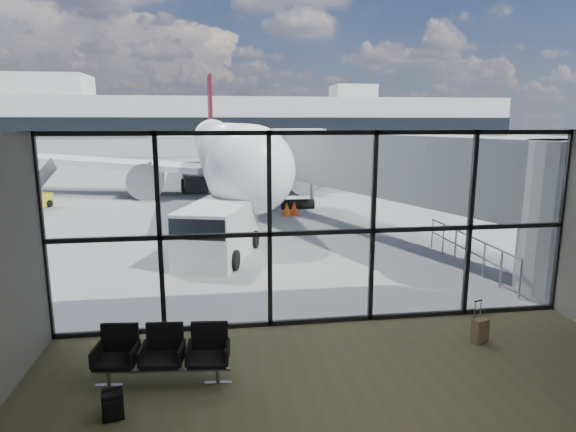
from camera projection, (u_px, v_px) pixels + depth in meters
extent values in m
plane|color=slate|center=(241.00, 167.00, 50.23)|extent=(220.00, 220.00, 0.00)
cube|color=#6B6943|center=(374.00, 427.00, 7.50)|extent=(12.00, 8.00, 0.01)
cube|color=silver|center=(385.00, 135.00, 6.63)|extent=(12.00, 8.00, 0.02)
cube|color=white|center=(322.00, 230.00, 10.95)|extent=(12.00, 0.04, 4.50)
cube|color=black|center=(321.00, 320.00, 11.38)|extent=(12.00, 0.12, 0.10)
cube|color=black|center=(322.00, 232.00, 10.96)|extent=(12.00, 0.12, 0.10)
cube|color=black|center=(323.00, 133.00, 10.53)|extent=(12.00, 0.12, 0.10)
cube|color=black|center=(43.00, 239.00, 10.11)|extent=(0.10, 0.12, 4.50)
cube|color=black|center=(160.00, 235.00, 10.45)|extent=(0.10, 0.12, 4.50)
cube|color=black|center=(269.00, 232.00, 10.78)|extent=(0.10, 0.12, 4.50)
cube|color=black|center=(373.00, 228.00, 11.12)|extent=(0.10, 0.12, 4.50)
cube|color=black|center=(470.00, 225.00, 11.45)|extent=(0.10, 0.12, 4.50)
cube|color=black|center=(561.00, 222.00, 11.79)|extent=(0.10, 0.12, 4.50)
cylinder|color=gray|center=(575.00, 219.00, 12.96)|extent=(2.80, 2.80, 4.20)
cube|color=gray|center=(391.00, 164.00, 19.21)|extent=(7.45, 14.81, 2.40)
cube|color=gray|center=(298.00, 153.00, 25.64)|extent=(2.60, 2.20, 2.60)
cylinder|color=gray|center=(283.00, 193.00, 25.93)|extent=(0.20, 0.20, 1.80)
cylinder|color=gray|center=(312.00, 192.00, 26.16)|extent=(0.20, 0.20, 1.80)
cylinder|color=black|center=(298.00, 204.00, 26.17)|extent=(1.80, 0.56, 0.56)
cylinder|color=gray|center=(520.00, 279.00, 12.84)|extent=(0.06, 0.06, 1.10)
cylinder|color=gray|center=(501.00, 269.00, 13.71)|extent=(0.06, 0.06, 1.10)
cylinder|color=gray|center=(484.00, 260.00, 14.59)|extent=(0.06, 0.06, 1.10)
cylinder|color=gray|center=(469.00, 252.00, 15.46)|extent=(0.06, 0.06, 1.10)
cylinder|color=gray|center=(455.00, 245.00, 16.34)|extent=(0.06, 0.06, 1.10)
cylinder|color=gray|center=(443.00, 239.00, 17.21)|extent=(0.06, 0.06, 1.10)
cylinder|color=gray|center=(432.00, 233.00, 18.08)|extent=(0.06, 0.06, 1.10)
cylinder|color=gray|center=(470.00, 236.00, 15.36)|extent=(0.06, 5.40, 0.06)
cylinder|color=gray|center=(469.00, 251.00, 15.45)|extent=(0.06, 5.40, 0.06)
cube|color=#A4A49F|center=(233.00, 126.00, 70.82)|extent=(80.00, 12.00, 8.00)
cube|color=black|center=(235.00, 126.00, 64.90)|extent=(80.00, 0.20, 2.40)
cube|color=#A4A49F|center=(50.00, 86.00, 66.27)|extent=(10.00, 8.00, 3.00)
cube|color=#A4A49F|center=(353.00, 92.00, 72.36)|extent=(6.00, 6.00, 2.00)
cylinder|color=#382619|center=(23.00, 140.00, 76.37)|extent=(0.50, 0.50, 3.42)
sphere|color=#133315|center=(20.00, 113.00, 75.56)|extent=(6.27, 6.27, 6.27)
cylinder|color=#382619|center=(63.00, 142.00, 77.28)|extent=(0.50, 0.50, 2.70)
sphere|color=#133315|center=(61.00, 121.00, 76.64)|extent=(4.95, 4.95, 4.95)
cylinder|color=#382619|center=(102.00, 141.00, 78.08)|extent=(0.50, 0.50, 3.06)
sphere|color=#133315|center=(100.00, 118.00, 77.36)|extent=(5.61, 5.61, 5.61)
cylinder|color=#382619|center=(140.00, 140.00, 78.88)|extent=(0.50, 0.50, 3.42)
sphere|color=#133315|center=(139.00, 114.00, 78.07)|extent=(6.27, 6.27, 6.27)
cube|color=gray|center=(163.00, 371.00, 8.66)|extent=(2.39, 0.32, 0.04)
cube|color=black|center=(116.00, 361.00, 8.59)|extent=(0.73, 0.69, 0.09)
cube|color=black|center=(120.00, 339.00, 8.83)|extent=(0.68, 0.14, 0.60)
cube|color=black|center=(162.00, 360.00, 8.62)|extent=(0.73, 0.69, 0.09)
cube|color=black|center=(165.00, 338.00, 8.87)|extent=(0.68, 0.14, 0.60)
cube|color=black|center=(208.00, 359.00, 8.66)|extent=(0.73, 0.69, 0.09)
cube|color=black|center=(210.00, 337.00, 8.90)|extent=(0.68, 0.14, 0.60)
cylinder|color=gray|center=(108.00, 379.00, 8.65)|extent=(0.07, 0.07, 0.27)
cylinder|color=gray|center=(218.00, 376.00, 8.73)|extent=(0.07, 0.07, 0.27)
cube|color=black|center=(113.00, 406.00, 7.66)|extent=(0.36, 0.27, 0.45)
cube|color=black|center=(113.00, 410.00, 7.55)|extent=(0.27, 0.12, 0.31)
cylinder|color=black|center=(112.00, 390.00, 7.71)|extent=(0.32, 0.14, 0.08)
cube|color=olive|center=(480.00, 330.00, 10.32)|extent=(0.39, 0.32, 0.51)
cube|color=olive|center=(484.00, 332.00, 10.22)|extent=(0.28, 0.14, 0.38)
cylinder|color=gray|center=(475.00, 311.00, 10.27)|extent=(0.02, 0.02, 0.42)
cylinder|color=gray|center=(481.00, 309.00, 10.36)|extent=(0.02, 0.02, 0.42)
cube|color=black|center=(478.00, 301.00, 10.28)|extent=(0.22, 0.11, 0.02)
cylinder|color=black|center=(472.00, 340.00, 10.40)|extent=(0.05, 0.06, 0.06)
cylinder|color=black|center=(478.00, 338.00, 10.49)|extent=(0.05, 0.06, 0.06)
cylinder|color=white|center=(223.00, 149.00, 32.16)|extent=(5.26, 28.57, 3.50)
sphere|color=white|center=(250.00, 170.00, 18.51)|extent=(3.50, 3.50, 3.50)
cone|color=white|center=(211.00, 137.00, 48.02)|extent=(3.85, 5.89, 3.50)
cube|color=black|center=(248.00, 157.00, 18.96)|extent=(2.15, 1.26, 0.47)
cube|color=white|center=(100.00, 162.00, 31.62)|extent=(14.56, 6.66, 1.12)
cylinder|color=black|center=(147.00, 179.00, 30.60)|extent=(2.18, 3.34, 1.99)
cube|color=white|center=(180.00, 137.00, 46.94)|extent=(5.40, 2.45, 0.17)
cube|color=white|center=(334.00, 158.00, 34.83)|extent=(14.40, 8.21, 1.12)
cylinder|color=black|center=(298.00, 175.00, 32.57)|extent=(2.18, 3.34, 1.99)
cube|color=white|center=(242.00, 136.00, 48.15)|extent=(5.48, 3.04, 0.17)
cube|color=#4F0B16|center=(210.00, 105.00, 47.42)|extent=(0.51, 3.61, 5.68)
cylinder|color=gray|center=(246.00, 216.00, 20.75)|extent=(0.19, 0.19, 1.33)
cylinder|color=black|center=(246.00, 224.00, 20.82)|extent=(0.28, 0.68, 0.66)
cylinder|color=black|center=(184.00, 185.00, 32.55)|extent=(0.48, 0.93, 0.91)
cylinder|color=black|center=(262.00, 183.00, 33.61)|extent=(0.48, 0.93, 0.91)
cube|color=silver|center=(218.00, 231.00, 16.74)|extent=(3.09, 4.71, 1.89)
cube|color=black|center=(203.00, 226.00, 15.09)|extent=(2.05, 1.62, 0.66)
cylinder|color=black|center=(178.00, 258.00, 15.63)|extent=(0.42, 0.70, 0.66)
cylinder|color=black|center=(234.00, 260.00, 15.34)|extent=(0.42, 0.70, 0.66)
cylinder|color=black|center=(206.00, 237.00, 18.38)|extent=(0.42, 0.70, 0.66)
cylinder|color=black|center=(254.00, 239.00, 18.08)|extent=(0.42, 0.70, 0.66)
cube|color=black|center=(194.00, 183.00, 32.68)|extent=(1.74, 3.13, 1.00)
cube|color=black|center=(193.00, 171.00, 33.67)|extent=(1.48, 2.61, 1.03)
cylinder|color=black|center=(185.00, 190.00, 31.62)|extent=(0.26, 0.52, 0.50)
cylinder|color=black|center=(206.00, 189.00, 31.97)|extent=(0.26, 0.52, 0.50)
cylinder|color=black|center=(183.00, 186.00, 33.51)|extent=(0.26, 0.52, 0.50)
cylinder|color=black|center=(204.00, 185.00, 33.86)|extent=(0.26, 0.52, 0.50)
cube|color=gold|center=(25.00, 202.00, 25.91)|extent=(2.25, 2.91, 0.73)
cube|color=gray|center=(33.00, 181.00, 26.41)|extent=(1.91, 2.39, 1.35)
cylinder|color=black|center=(1.00, 208.00, 25.22)|extent=(0.31, 0.44, 0.40)
cylinder|color=black|center=(25.00, 209.00, 24.93)|extent=(0.31, 0.44, 0.40)
cylinder|color=black|center=(26.00, 203.00, 26.98)|extent=(0.31, 0.44, 0.40)
cylinder|color=black|center=(49.00, 203.00, 26.68)|extent=(0.31, 0.44, 0.40)
cube|color=#E4560C|center=(287.00, 215.00, 24.30)|extent=(0.48, 0.48, 0.03)
cone|color=#E4560C|center=(287.00, 209.00, 24.24)|extent=(0.45, 0.45, 0.68)
cube|color=#D1590B|center=(211.00, 229.00, 21.14)|extent=(0.48, 0.48, 0.03)
cone|color=#D1590B|center=(211.00, 222.00, 21.08)|extent=(0.46, 0.46, 0.68)
cube|color=#FF3B0D|center=(294.00, 214.00, 24.56)|extent=(0.48, 0.48, 0.03)
cone|color=#FF3B0D|center=(294.00, 208.00, 24.50)|extent=(0.46, 0.46, 0.69)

